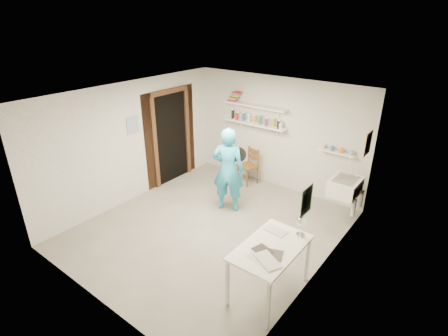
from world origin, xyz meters
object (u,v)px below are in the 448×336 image
Objects in this scene: belfast_sink at (345,187)px; work_table at (269,270)px; man at (228,170)px; wooden_chair at (248,166)px; desk_lamp at (302,222)px; wall_clock at (238,154)px.

work_table is (-0.11, -2.42, -0.31)m from belfast_sink.
man is 1.30m from wooden_chair.
wooden_chair is (-0.33, 1.19, -0.42)m from man.
desk_lamp is (0.19, 0.46, 0.61)m from work_table.
belfast_sink is at bearing -2.30° from wall_clock.
belfast_sink is 0.73× the size of wooden_chair.
wall_clock is 0.36× the size of wooden_chair.
belfast_sink is 2.29m from wooden_chair.
wooden_chair is (-2.26, 0.24, -0.29)m from belfast_sink.
desk_lamp is (0.08, -1.96, 0.29)m from belfast_sink.
work_table is (1.72, -1.67, -0.73)m from wall_clock.
man is 2.02× the size of wooden_chair.
desk_lamp is (1.91, -1.21, -0.12)m from wall_clock.
wall_clock is 1.28m from wooden_chair.
belfast_sink reaches higher than work_table.
work_table is at bearing -35.75° from wooden_chair.
belfast_sink is at bearing 87.40° from work_table.
wooden_chair is 3.26m from desk_lamp.
work_table is 8.00× the size of desk_lamp.
man is at bearing 153.30° from desk_lamp.
man is at bearing -138.99° from wall_clock.
man is 2.25m from desk_lamp.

